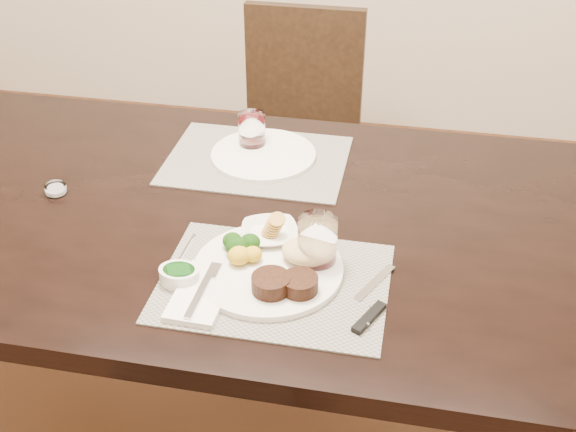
% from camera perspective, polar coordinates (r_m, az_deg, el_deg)
% --- Properties ---
extents(ground_plane, '(4.50, 4.50, 0.00)m').
position_cam_1_polar(ground_plane, '(2.19, -3.95, -16.09)').
color(ground_plane, '#432615').
rests_on(ground_plane, ground).
extents(dining_table, '(2.00, 1.00, 0.75)m').
position_cam_1_polar(dining_table, '(1.73, -4.81, -1.84)').
color(dining_table, black).
rests_on(dining_table, ground).
extents(chair_far, '(0.42, 0.42, 0.90)m').
position_cam_1_polar(chair_far, '(2.59, 0.82, 7.18)').
color(chair_far, black).
rests_on(chair_far, ground).
extents(placemat_near, '(0.46, 0.34, 0.00)m').
position_cam_1_polar(placemat_near, '(1.46, -1.11, -5.29)').
color(placemat_near, gray).
rests_on(placemat_near, dining_table).
extents(placemat_far, '(0.46, 0.34, 0.00)m').
position_cam_1_polar(placemat_far, '(1.88, -2.49, 4.42)').
color(placemat_far, gray).
rests_on(placemat_far, dining_table).
extents(dinner_plate, '(0.31, 0.31, 0.06)m').
position_cam_1_polar(dinner_plate, '(1.47, -1.06, -4.03)').
color(dinner_plate, white).
rests_on(dinner_plate, placemat_near).
extents(napkin_fork, '(0.11, 0.18, 0.02)m').
position_cam_1_polar(napkin_fork, '(1.44, -6.83, -6.06)').
color(napkin_fork, white).
rests_on(napkin_fork, placemat_near).
extents(steak_knife, '(0.07, 0.22, 0.01)m').
position_cam_1_polar(steak_knife, '(1.40, 6.53, -7.28)').
color(steak_knife, silver).
rests_on(steak_knife, placemat_near).
extents(cracker_bowl, '(0.15, 0.15, 0.05)m').
position_cam_1_polar(cracker_bowl, '(1.57, -1.46, -1.39)').
color(cracker_bowl, white).
rests_on(cracker_bowl, placemat_near).
extents(sauce_ramekin, '(0.08, 0.12, 0.07)m').
position_cam_1_polar(sauce_ramekin, '(1.47, -8.58, -4.60)').
color(sauce_ramekin, white).
rests_on(sauce_ramekin, placemat_near).
extents(wine_glass_near, '(0.08, 0.08, 0.11)m').
position_cam_1_polar(wine_glass_near, '(1.48, 2.32, -2.31)').
color(wine_glass_near, white).
rests_on(wine_glass_near, placemat_near).
extents(far_plate, '(0.27, 0.27, 0.01)m').
position_cam_1_polar(far_plate, '(1.88, -1.95, 4.86)').
color(far_plate, white).
rests_on(far_plate, placemat_far).
extents(wine_glass_far, '(0.07, 0.07, 0.10)m').
position_cam_1_polar(wine_glass_far, '(1.91, -2.87, 6.58)').
color(wine_glass_far, white).
rests_on(wine_glass_far, placemat_far).
extents(salt_cellar, '(0.05, 0.05, 0.02)m').
position_cam_1_polar(salt_cellar, '(1.82, -17.87, 2.00)').
color(salt_cellar, white).
rests_on(salt_cellar, dining_table).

